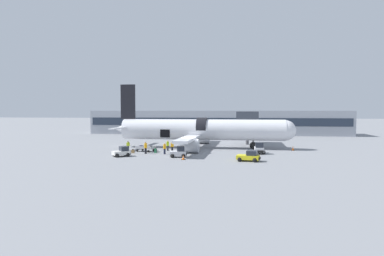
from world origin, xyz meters
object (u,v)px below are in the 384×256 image
(baggage_cart_loading, at_px, (146,149))
(baggage_tug_mid, at_px, (259,149))
(baggage_tug_lead, at_px, (179,153))
(ground_crew_loader_a, at_px, (172,146))
(baggage_tug_spare, at_px, (122,152))
(ground_crew_helper, at_px, (165,148))
(ground_crew_supervisor, at_px, (146,147))
(airplane, at_px, (200,130))
(ground_crew_driver, at_px, (128,145))
(baggage_tug_rear, at_px, (249,156))
(suitcase_on_tarmac_upright, at_px, (133,151))
(suitcase_on_tarmac_spare, at_px, (156,151))
(ground_crew_loader_b, at_px, (168,145))

(baggage_cart_loading, bearing_deg, baggage_tug_mid, 0.99)
(baggage_tug_lead, height_order, baggage_cart_loading, baggage_tug_lead)
(ground_crew_loader_a, bearing_deg, baggage_tug_spare, -134.79)
(ground_crew_helper, bearing_deg, baggage_tug_mid, 12.18)
(baggage_tug_spare, xyz_separation_m, ground_crew_supervisor, (2.50, 3.49, 0.36))
(airplane, height_order, ground_crew_driver, airplane)
(baggage_tug_mid, distance_m, baggage_tug_spare, 20.72)
(baggage_tug_lead, height_order, ground_crew_helper, ground_crew_helper)
(baggage_tug_mid, relative_size, ground_crew_loader_a, 1.72)
(baggage_cart_loading, xyz_separation_m, ground_crew_driver, (-3.34, 1.04, 0.34))
(baggage_cart_loading, height_order, ground_crew_loader_a, ground_crew_loader_a)
(baggage_tug_rear, bearing_deg, suitcase_on_tarmac_upright, 162.29)
(baggage_tug_spare, xyz_separation_m, suitcase_on_tarmac_upright, (0.31, 3.96, -0.37))
(baggage_cart_loading, relative_size, ground_crew_loader_a, 2.29)
(baggage_cart_loading, xyz_separation_m, ground_crew_loader_a, (4.39, -0.07, 0.43))
(ground_crew_helper, distance_m, suitcase_on_tarmac_upright, 5.25)
(airplane, distance_m, suitcase_on_tarmac_spare, 10.49)
(baggage_tug_rear, distance_m, suitcase_on_tarmac_upright, 18.71)
(ground_crew_supervisor, height_order, suitcase_on_tarmac_spare, ground_crew_supervisor)
(suitcase_on_tarmac_spare, bearing_deg, baggage_tug_spare, -128.22)
(baggage_tug_rear, height_order, ground_crew_loader_b, ground_crew_loader_b)
(baggage_cart_loading, height_order, ground_crew_helper, ground_crew_helper)
(suitcase_on_tarmac_upright, distance_m, suitcase_on_tarmac_spare, 3.51)
(suitcase_on_tarmac_upright, bearing_deg, suitcase_on_tarmac_spare, 12.86)
(baggage_tug_mid, height_order, ground_crew_supervisor, ground_crew_supervisor)
(baggage_tug_spare, height_order, baggage_cart_loading, baggage_tug_spare)
(ground_crew_loader_b, xyz_separation_m, suitcase_on_tarmac_spare, (-1.18, -3.20, -0.55))
(ground_crew_driver, bearing_deg, baggage_tug_lead, -34.00)
(baggage_tug_spare, relative_size, suitcase_on_tarmac_upright, 4.64)
(baggage_tug_lead, distance_m, suitcase_on_tarmac_spare, 6.17)
(baggage_tug_spare, relative_size, suitcase_on_tarmac_spare, 3.46)
(airplane, xyz_separation_m, suitcase_on_tarmac_spare, (-5.78, -8.30, -2.78))
(baggage_tug_lead, height_order, ground_crew_loader_a, ground_crew_loader_a)
(baggage_cart_loading, bearing_deg, baggage_tug_rear, -25.74)
(ground_crew_supervisor, distance_m, suitcase_on_tarmac_upright, 2.36)
(ground_crew_loader_a, xyz_separation_m, ground_crew_helper, (-0.59, -2.68, -0.00))
(baggage_tug_mid, distance_m, suitcase_on_tarmac_spare, 16.03)
(baggage_tug_mid, xyz_separation_m, ground_crew_loader_a, (-13.58, -0.38, 0.18))
(ground_crew_loader_b, distance_m, ground_crew_supervisor, 5.06)
(suitcase_on_tarmac_upright, bearing_deg, ground_crew_driver, 120.97)
(ground_crew_supervisor, height_order, ground_crew_helper, ground_crew_supervisor)
(ground_crew_loader_b, height_order, ground_crew_driver, ground_crew_loader_b)
(baggage_cart_loading, height_order, ground_crew_loader_b, ground_crew_loader_b)
(ground_crew_loader_a, distance_m, ground_crew_driver, 7.82)
(baggage_tug_rear, relative_size, ground_crew_driver, 2.01)
(ground_crew_driver, xyz_separation_m, suitcase_on_tarmac_spare, (5.39, -2.49, -0.48))
(baggage_tug_mid, relative_size, baggage_tug_spare, 1.07)
(ground_crew_supervisor, xyz_separation_m, suitcase_on_tarmac_spare, (1.23, 1.25, -0.62))
(ground_crew_helper, bearing_deg, baggage_tug_lead, -46.43)
(baggage_tug_mid, distance_m, ground_crew_supervisor, 17.43)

